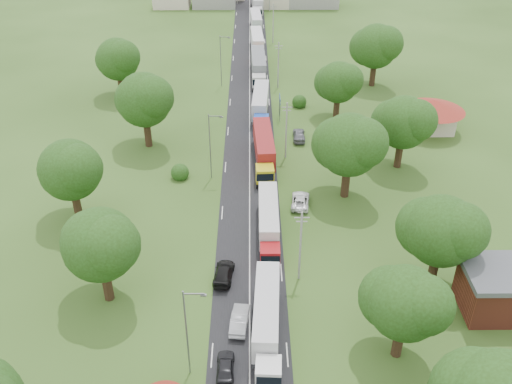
{
  "coord_description": "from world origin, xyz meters",
  "views": [
    {
      "loc": [
        0.26,
        -55.57,
        42.36
      ],
      "look_at": [
        0.84,
        6.36,
        3.0
      ],
      "focal_mm": 40.0,
      "sensor_mm": 36.0,
      "label": 1
    }
  ],
  "objects_px": {
    "car_lane_front": "(225,367)",
    "car_lane_mid": "(240,320)",
    "info_sign": "(280,102)",
    "truck_0": "(267,320)"
  },
  "relations": [
    {
      "from": "car_lane_front",
      "to": "car_lane_mid",
      "type": "bearing_deg",
      "value": -101.71
    },
    {
      "from": "info_sign",
      "to": "car_lane_front",
      "type": "relative_size",
      "value": 1.01
    },
    {
      "from": "truck_0",
      "to": "car_lane_front",
      "type": "height_order",
      "value": "truck_0"
    },
    {
      "from": "car_lane_front",
      "to": "car_lane_mid",
      "type": "xyz_separation_m",
      "value": [
        1.22,
        5.92,
        0.07
      ]
    },
    {
      "from": "info_sign",
      "to": "truck_0",
      "type": "xyz_separation_m",
      "value": [
        -3.52,
        -50.41,
        -0.94
      ]
    },
    {
      "from": "truck_0",
      "to": "info_sign",
      "type": "bearing_deg",
      "value": 86.01
    },
    {
      "from": "info_sign",
      "to": "car_lane_mid",
      "type": "xyz_separation_m",
      "value": [
        -6.2,
        -49.08,
        -2.23
      ]
    },
    {
      "from": "car_lane_front",
      "to": "car_lane_mid",
      "type": "relative_size",
      "value": 0.87
    },
    {
      "from": "truck_0",
      "to": "car_lane_mid",
      "type": "bearing_deg",
      "value": 153.7
    },
    {
      "from": "truck_0",
      "to": "car_lane_front",
      "type": "bearing_deg",
      "value": -130.41
    }
  ]
}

